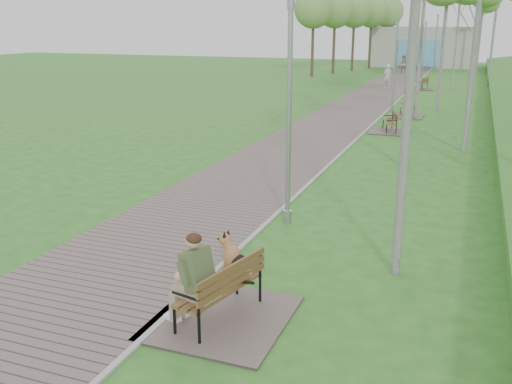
% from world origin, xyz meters
% --- Properties ---
extents(ground, '(120.00, 120.00, 0.00)m').
position_xyz_m(ground, '(0.00, 0.00, 0.00)').
color(ground, '#2C6621').
rests_on(ground, ground).
extents(walkway, '(3.50, 67.00, 0.04)m').
position_xyz_m(walkway, '(-1.75, 21.50, 0.02)').
color(walkway, '#6D5D58').
rests_on(walkway, ground).
extents(kerb, '(0.10, 67.00, 0.05)m').
position_xyz_m(kerb, '(0.00, 21.50, 0.03)').
color(kerb, '#999993').
rests_on(kerb, ground).
extents(building_north, '(10.00, 5.20, 4.00)m').
position_xyz_m(building_north, '(-1.50, 50.97, 1.99)').
color(building_north, '#9E9E99').
rests_on(building_north, ground).
extents(bench_main, '(2.00, 2.22, 1.74)m').
position_xyz_m(bench_main, '(0.73, -4.73, 0.49)').
color(bench_main, '#6D5D58').
rests_on(bench_main, ground).
extents(bench_second, '(1.65, 1.84, 1.01)m').
position_xyz_m(bench_second, '(0.95, 12.29, 0.19)').
color(bench_second, '#6D5D58').
rests_on(bench_second, ground).
extents(bench_third, '(1.57, 1.75, 0.96)m').
position_xyz_m(bench_third, '(1.11, 16.63, 0.18)').
color(bench_third, '#6D5D58').
rests_on(bench_third, ground).
extents(bench_far, '(1.60, 1.78, 0.98)m').
position_xyz_m(bench_far, '(0.73, 29.30, 0.18)').
color(bench_far, '#6D5D58').
rests_on(bench_far, ground).
extents(lamp_post_near, '(0.19, 0.19, 4.93)m').
position_xyz_m(lamp_post_near, '(0.40, -0.03, 2.31)').
color(lamp_post_near, '#96999E').
rests_on(lamp_post_near, ground).
extents(lamp_post_second, '(0.17, 0.17, 4.47)m').
position_xyz_m(lamp_post_second, '(0.23, 18.12, 2.09)').
color(lamp_post_second, '#96999E').
rests_on(lamp_post_second, ground).
extents(lamp_post_third, '(0.17, 0.17, 4.47)m').
position_xyz_m(lamp_post_third, '(0.36, 32.76, 2.09)').
color(lamp_post_third, '#96999E').
rests_on(lamp_post_third, ground).
extents(lamp_post_far, '(0.20, 0.20, 5.15)m').
position_xyz_m(lamp_post_far, '(0.33, 45.05, 2.41)').
color(lamp_post_far, '#96999E').
rests_on(lamp_post_far, ground).
extents(pedestrian_near, '(0.70, 0.55, 1.68)m').
position_xyz_m(pedestrian_near, '(-1.57, 28.74, 0.84)').
color(pedestrian_near, white).
rests_on(pedestrian_near, ground).
extents(pedestrian_far, '(0.82, 0.65, 1.66)m').
position_xyz_m(pedestrian_far, '(-2.15, 42.01, 0.83)').
color(pedestrian_far, gray).
rests_on(pedestrian_far, ground).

